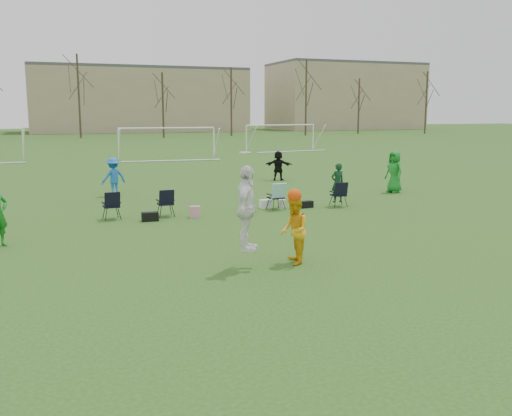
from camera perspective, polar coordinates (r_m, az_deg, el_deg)
name	(u,v)px	position (r m, az deg, el deg)	size (l,w,h in m)	color
ground	(282,272)	(13.17, 2.60, -6.43)	(260.00, 260.00, 0.00)	#254C18
fielder_blue	(114,177)	(25.56, -14.06, 3.03)	(1.08, 0.62, 1.67)	blue
fielder_green_far	(394,172)	(26.62, 13.67, 3.54)	(0.92, 0.60, 1.89)	#167D23
fielder_black	(278,166)	(30.59, 2.25, 4.26)	(1.46, 0.46, 1.57)	black
center_contest	(267,217)	(13.36, 1.14, -0.96)	(2.12, 1.26, 2.74)	white
sideline_setup	(247,198)	(20.97, -0.87, 1.05)	(9.22, 1.41, 1.68)	#0F371C
goal_mid	(167,134)	(44.59, -8.87, 7.30)	(7.40, 0.63, 2.46)	white
goal_right	(281,130)	(53.92, 2.50, 7.79)	(7.35, 1.14, 2.46)	white
tree_line	(82,101)	(81.67, -17.04, 10.22)	(110.28, 3.28, 11.40)	#382B21
building_row	(109,98)	(108.30, -14.46, 10.56)	(126.00, 16.00, 13.00)	tan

